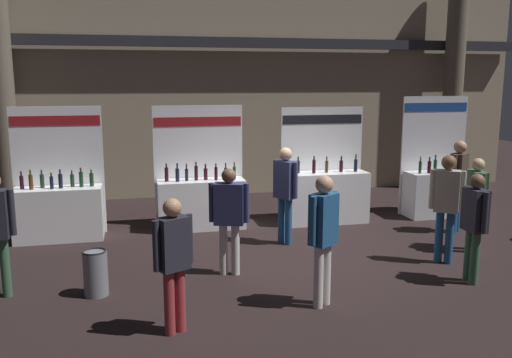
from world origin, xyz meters
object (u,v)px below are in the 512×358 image
Objects in this scene: trash_bin at (96,273)px; visitor_2 at (476,197)px; visitor_8 at (229,212)px; visitor_0 at (323,230)px; visitor_4 at (447,200)px; exhibitor_booth_1 at (201,198)px; exhibitor_booth_0 at (59,207)px; visitor_1 at (458,178)px; exhibitor_booth_2 at (326,192)px; visitor_5 at (174,256)px; exhibitor_booth_3 at (438,187)px; visitor_6 at (474,219)px; visitor_3 at (285,187)px.

visitor_2 is (6.15, 0.62, 0.63)m from trash_bin.
trash_bin is 0.39× the size of visitor_8.
visitor_4 reaches higher than visitor_0.
exhibitor_booth_0 is at bearing -175.58° from exhibitor_booth_1.
visitor_2 is (4.35, -2.49, 0.35)m from exhibitor_booth_1.
trash_bin is (-1.81, -3.11, -0.28)m from exhibitor_booth_1.
visitor_1 is at bearing -146.49° from visitor_8.
exhibitor_booth_0 is 1.03× the size of exhibitor_booth_2.
exhibitor_booth_1 is at bearing 176.39° from visitor_4.
visitor_1 is (3.65, 2.71, 0.04)m from visitor_0.
visitor_5 is at bearing -67.27° from exhibitor_booth_0.
exhibitor_booth_2 reaches higher than visitor_1.
exhibitor_booth_3 is at bearing 97.12° from visitor_4.
exhibitor_booth_0 is at bearing -178.92° from exhibitor_booth_2.
visitor_1 is 1.16m from visitor_2.
visitor_6 is (0.88, -3.69, 0.32)m from exhibitor_booth_2.
visitor_4 is (0.97, -2.83, 0.42)m from exhibitor_booth_2.
exhibitor_booth_0 reaches higher than visitor_8.
visitor_3 is 1.08× the size of visitor_6.
visitor_8 is at bearing 72.76° from visitor_6.
exhibitor_booth_0 is 5.17m from exhibitor_booth_2.
exhibitor_booth_2 is at bearing -145.25° from visitor_0.
visitor_3 reaches higher than visitor_2.
exhibitor_booth_1 is 1.50× the size of visitor_5.
visitor_5 is at bearing 79.46° from visitor_8.
visitor_8 is (-0.97, 1.40, -0.05)m from visitor_0.
visitor_0 is at bearing -46.64° from exhibitor_booth_0.
exhibitor_booth_3 reaches higher than exhibitor_booth_1.
visitor_3 is at bearing 28.76° from trash_bin.
exhibitor_booth_1 is at bearing 59.82° from trash_bin.
visitor_2 is 0.95m from visitor_4.
exhibitor_booth_3 reaches higher than visitor_3.
exhibitor_booth_1 reaches higher than visitor_3.
visitor_0 is 0.99× the size of visitor_3.
exhibitor_booth_3 is at bearing 23.43° from trash_bin.
trash_bin is at bearing 29.53° from visitor_8.
trash_bin is at bearing -156.57° from exhibitor_booth_3.
exhibitor_booth_1 is at bearing -110.39° from visitor_0.
visitor_1 is 1.96m from visitor_4.
exhibitor_booth_1 is 4.94m from visitor_1.
visitor_1 is 2.72m from visitor_6.
visitor_5 is (0.96, -1.35, 0.61)m from trash_bin.
visitor_6 is at bearing 156.12° from visitor_2.
exhibitor_booth_0 is at bearing -167.74° from visitor_4.
exhibitor_booth_0 is at bearing 134.93° from visitor_1.
visitor_1 is 3.39m from visitor_3.
exhibitor_booth_3 is 4.05m from visitor_6.
visitor_3 is (0.26, 2.72, 0.01)m from visitor_0.
visitor_5 is (-4.36, -1.52, -0.11)m from visitor_4.
visitor_0 is 0.97× the size of visitor_1.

